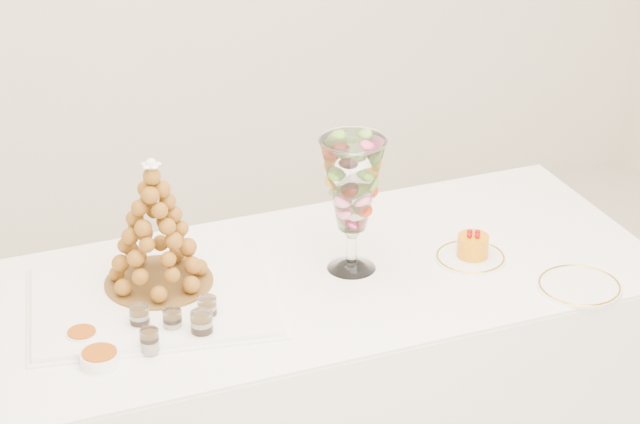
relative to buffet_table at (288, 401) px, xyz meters
name	(u,v)px	position (x,y,z in m)	size (l,w,h in m)	color
buffet_table	(288,401)	(0.00, 0.00, 0.00)	(2.11, 0.91, 0.79)	white
lace_tray	(153,301)	(-0.37, 0.01, 0.41)	(0.63, 0.47, 0.02)	white
macaron_vase	(352,186)	(0.20, 0.01, 0.65)	(0.18, 0.18, 0.39)	white
cake_plate	(470,258)	(0.53, -0.05, 0.40)	(0.20, 0.20, 0.01)	white
spare_plate	(579,287)	(0.73, -0.30, 0.40)	(0.23, 0.23, 0.01)	white
verrine_a	(140,318)	(-0.43, -0.11, 0.43)	(0.05, 0.05, 0.07)	white
verrine_b	(173,322)	(-0.35, -0.15, 0.43)	(0.05, 0.05, 0.07)	white
verrine_c	(207,309)	(-0.25, -0.12, 0.43)	(0.05, 0.05, 0.07)	white
verrine_d	(150,341)	(-0.42, -0.22, 0.43)	(0.05, 0.05, 0.06)	white
verrine_e	(202,326)	(-0.29, -0.20, 0.43)	(0.06, 0.06, 0.08)	white
ramekin_back	(82,337)	(-0.57, -0.11, 0.41)	(0.08, 0.08, 0.02)	white
ramekin_front	(100,358)	(-0.55, -0.23, 0.41)	(0.10, 0.10, 0.03)	white
croquembouche	(155,224)	(-0.33, 0.08, 0.59)	(0.29, 0.29, 0.36)	brown
mousse_cake	(473,245)	(0.53, -0.05, 0.44)	(0.09, 0.09, 0.08)	orange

